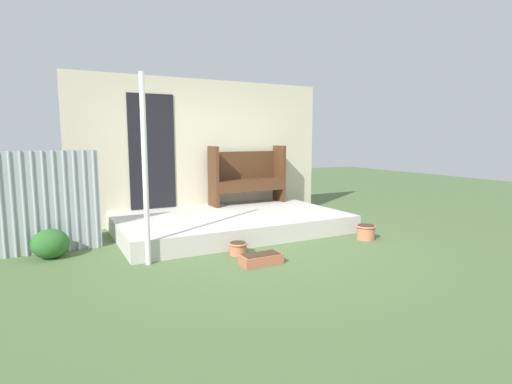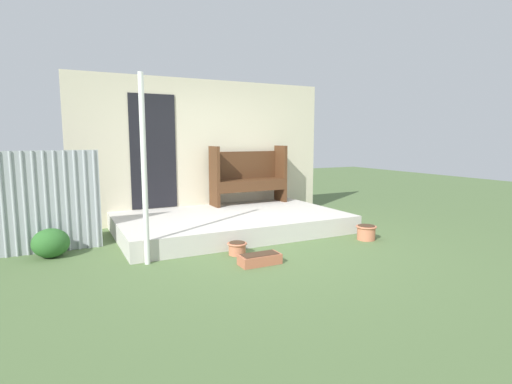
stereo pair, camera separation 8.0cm
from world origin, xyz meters
name	(u,v)px [view 1 (the left image)]	position (x,y,z in m)	size (l,w,h in m)	color
ground_plane	(257,247)	(0.00, 0.00, 0.00)	(24.00, 24.00, 0.00)	#516B3D
porch_slab	(230,222)	(0.09, 1.11, 0.14)	(3.63, 2.23, 0.28)	beige
house_wall	(203,151)	(0.05, 2.26, 1.30)	(4.83, 0.08, 2.60)	beige
support_post	(145,171)	(-1.53, -0.06, 1.14)	(0.07, 0.07, 2.29)	white
bench	(247,174)	(0.83, 1.99, 0.84)	(1.48, 0.43, 1.10)	#4C2D19
flower_pot_left	(238,248)	(-0.39, -0.20, 0.09)	(0.26, 0.26, 0.17)	#C67251
flower_pot_middle	(366,231)	(1.68, -0.36, 0.12)	(0.31, 0.31, 0.22)	#C67251
planter_box_rect	(261,259)	(-0.31, -0.69, 0.07)	(0.51, 0.23, 0.13)	#B76647
shrub_by_fence	(50,244)	(-2.58, 0.78, 0.19)	(0.46, 0.41, 0.38)	#2D6628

